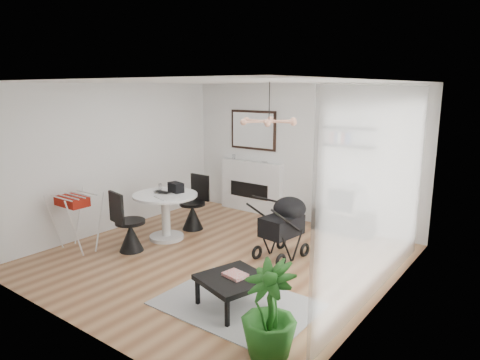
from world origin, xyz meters
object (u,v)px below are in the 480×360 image
Objects in this scene: tv_console at (343,222)px; crt_tv at (346,198)px; coffee_table at (234,280)px; fireplace at (251,180)px; drying_rack at (77,221)px; potted_plant at (269,311)px; stroller at (284,229)px; dining_table at (166,209)px.

crt_tv is (0.03, -0.00, 0.45)m from tv_console.
tv_console reaches higher than coffee_table.
fireplace is 3.68m from drying_rack.
potted_plant is at bearing -77.23° from crt_tv.
stroller is (2.86, 1.77, -0.04)m from drying_rack.
tv_console is at bearing 173.55° from crt_tv.
stroller is (-0.32, -1.64, -0.20)m from crt_tv.
stroller is (-0.29, -1.64, 0.25)m from tv_console.
dining_table is at bearing -137.71° from crt_tv.
stroller is at bearing -43.30° from fireplace.
tv_console is 0.98× the size of dining_table.
drying_rack is 1.02× the size of coffee_table.
crt_tv is at bearing 102.77° from potted_plant.
fireplace is at bearing 176.72° from tv_console.
drying_rack is 0.95× the size of potted_plant.
drying_rack reaches higher than coffee_table.
potted_plant reaches higher than tv_console.
fireplace is at bearing 74.62° from drying_rack.
drying_rack is at bearing -132.72° from tv_console.
tv_console is at bearing 42.68° from dining_table.
tv_console is 1.10× the size of potted_plant.
tv_console is at bearing 47.48° from drying_rack.
dining_table is at bearing -137.32° from tv_console.
stroller is at bearing 14.65° from dining_table.
drying_rack reaches higher than crt_tv.
fireplace reaches higher than drying_rack.
crt_tv is 1.68m from stroller.
potted_plant is at bearing -7.39° from drying_rack.
dining_table reaches higher than tv_console.
crt_tv reaches higher than dining_table.
crt_tv is 4.06m from potted_plant.
dining_table is at bearing 151.69° from potted_plant.
crt_tv reaches higher than coffee_table.
tv_console is at bearing 91.00° from coffee_table.
stroller is 2.62m from potted_plant.
potted_plant reaches higher than dining_table.
tv_console is (2.17, -0.12, -0.48)m from fireplace.
drying_rack is at bearing -140.93° from stroller.
potted_plant is at bearing -33.02° from coffee_table.
dining_table is 1.05× the size of stroller.
drying_rack is (-0.99, -3.54, -0.19)m from fireplace.
crt_tv is 0.53× the size of stroller.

